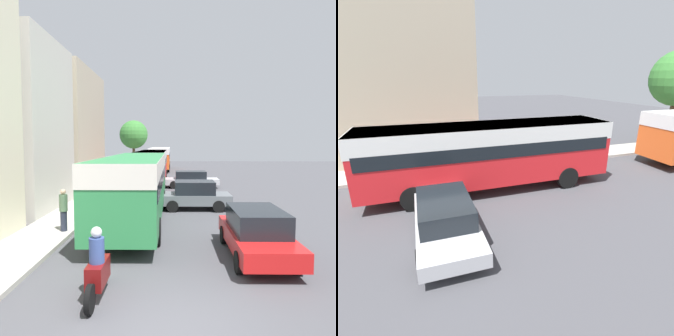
{
  "view_description": "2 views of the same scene",
  "coord_description": "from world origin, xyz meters",
  "views": [
    {
      "loc": [
        -0.0,
        -6.08,
        3.68
      ],
      "look_at": [
        -0.43,
        24.95,
        1.3
      ],
      "focal_mm": 35.0,
      "sensor_mm": 36.0,
      "label": 1
    },
    {
      "loc": [
        9.03,
        20.28,
        4.91
      ],
      "look_at": [
        -1.32,
        23.83,
        1.08
      ],
      "focal_mm": 28.0,
      "sensor_mm": 36.0,
      "label": 2
    }
  ],
  "objects": [
    {
      "name": "building_far_terrace",
      "position": [
        -9.68,
        19.58,
        4.64
      ],
      "size": [
        6.96,
        8.44,
        9.28
      ],
      "color": "#BCAD93",
      "rests_on": "ground_plane"
    },
    {
      "name": "bus_following",
      "position": [
        -1.84,
        23.26,
        1.93
      ],
      "size": [
        2.51,
        10.96,
        2.96
      ],
      "color": "red",
      "rests_on": "ground_plane"
    },
    {
      "name": "car_crossing",
      "position": [
        1.51,
        20.83,
        0.72
      ],
      "size": [
        4.53,
        1.89,
        1.36
      ],
      "rotation": [
        0.0,
        0.0,
        -1.57
      ],
      "color": "#B7B7BC",
      "rests_on": "ground_plane"
    }
  ]
}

